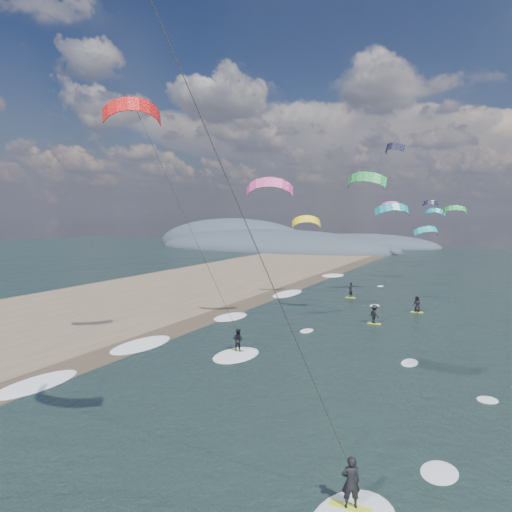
% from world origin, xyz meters
% --- Properties ---
extents(ground, '(260.00, 260.00, 0.00)m').
position_xyz_m(ground, '(0.00, 0.00, 0.00)').
color(ground, black).
rests_on(ground, ground).
extents(wet_sand_strip, '(3.00, 240.00, 0.00)m').
position_xyz_m(wet_sand_strip, '(-12.00, 10.00, 0.00)').
color(wet_sand_strip, '#382D23').
rests_on(wet_sand_strip, ground).
extents(coastal_hills, '(80.00, 41.00, 15.00)m').
position_xyz_m(coastal_hills, '(-44.84, 107.86, 0.00)').
color(coastal_hills, '#3D4756').
rests_on(coastal_hills, ground).
extents(kitesurfer_near_a, '(7.67, 8.30, 17.14)m').
position_xyz_m(kitesurfer_near_a, '(3.96, -2.56, 13.05)').
color(kitesurfer_near_a, '#C4E127').
rests_on(kitesurfer_near_a, ground).
extents(kitesurfer_near_b, '(6.80, 9.00, 16.45)m').
position_xyz_m(kitesurfer_near_b, '(-6.87, 12.37, 10.46)').
color(kitesurfer_near_b, '#C4E127').
rests_on(kitesurfer_near_b, ground).
extents(far_kitesurfers, '(8.88, 12.46, 1.69)m').
position_xyz_m(far_kitesurfers, '(1.32, 33.36, 0.80)').
color(far_kitesurfers, '#C4E127').
rests_on(far_kitesurfers, ground).
extents(bg_kite_field, '(15.39, 70.40, 11.28)m').
position_xyz_m(bg_kite_field, '(-0.93, 53.31, 10.64)').
color(bg_kite_field, teal).
rests_on(bg_kite_field, ground).
extents(shoreline_surf, '(2.40, 79.40, 0.11)m').
position_xyz_m(shoreline_surf, '(-10.80, 14.75, 0.00)').
color(shoreline_surf, white).
rests_on(shoreline_surf, ground).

